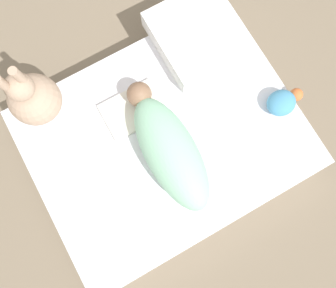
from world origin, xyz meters
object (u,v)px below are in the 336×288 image
object	(u,v)px
swaddled_baby	(169,149)
pillow	(195,36)
bunny_plush	(33,98)
turtle_plush	(283,102)

from	to	relation	value
swaddled_baby	pillow	bearing A→B (deg)	-40.69
bunny_plush	turtle_plush	xyz separation A→B (m)	(0.87, -0.48, -0.08)
swaddled_baby	turtle_plush	world-z (taller)	swaddled_baby
pillow	turtle_plush	bearing A→B (deg)	-68.17
bunny_plush	turtle_plush	size ratio (longest dim) A/B	2.10
swaddled_baby	pillow	distance (m)	0.51
pillow	bunny_plush	bearing A→B (deg)	176.02
turtle_plush	swaddled_baby	bearing A→B (deg)	174.32
swaddled_baby	bunny_plush	xyz separation A→B (m)	(-0.36, 0.42, 0.04)
swaddled_baby	pillow	world-z (taller)	swaddled_baby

